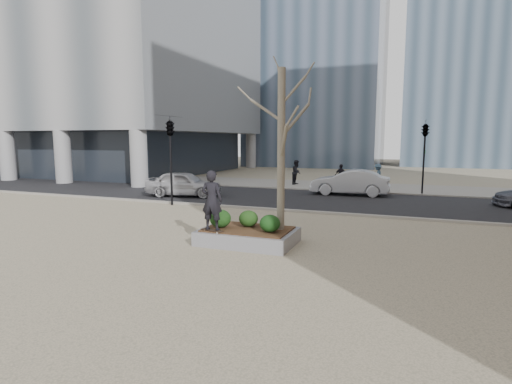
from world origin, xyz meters
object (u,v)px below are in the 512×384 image
at_px(skateboarder, 212,200).
at_px(police_car, 184,184).
at_px(planter, 248,236).
at_px(skateboard, 212,231).

height_order(skateboarder, police_car, skateboarder).
bearing_deg(skateboarder, police_car, -58.35).
relative_size(planter, skateboard, 3.85).
bearing_deg(planter, skateboarder, -141.66).
height_order(planter, skateboard, skateboard).
bearing_deg(police_car, skateboard, -155.96).
xyz_separation_m(skateboard, skateboarder, (0.00, 0.00, 0.97)).
bearing_deg(skateboarder, planter, -145.81).
bearing_deg(planter, police_car, 131.66).
bearing_deg(police_car, planter, -150.11).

